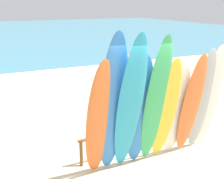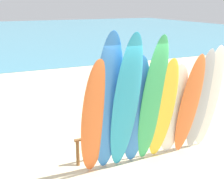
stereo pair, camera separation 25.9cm
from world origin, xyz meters
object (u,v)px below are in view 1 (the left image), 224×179
(surfboard_teal_2, at_px, (130,105))
(surfboard_green_4, at_px, (156,102))
(surfboard_grey_8, at_px, (202,100))
(surfboard_blue_3, at_px, (140,112))
(surfboard_orange_0, at_px, (99,119))
(surfboard_orange_7, at_px, (191,105))
(surfboard_white_6, at_px, (176,110))
(surfboard_rack, at_px, (145,131))
(surfboard_white_9, at_px, (210,97))
(surfboard_blue_1, at_px, (113,106))
(surfboard_yellow_5, at_px, (166,110))
(beachgoer_photographing, at_px, (134,68))
(beachgoer_near_rack, at_px, (129,75))

(surfboard_teal_2, xyz_separation_m, surfboard_green_4, (0.59, 0.04, -0.03))
(surfboard_teal_2, bearing_deg, surfboard_grey_8, 4.02)
(surfboard_blue_3, xyz_separation_m, surfboard_green_4, (0.28, -0.12, 0.19))
(surfboard_orange_0, bearing_deg, surfboard_teal_2, -19.95)
(surfboard_orange_7, bearing_deg, surfboard_green_4, 179.68)
(surfboard_orange_0, height_order, surfboard_white_6, surfboard_orange_0)
(surfboard_grey_8, bearing_deg, surfboard_teal_2, -177.74)
(surfboard_rack, height_order, surfboard_orange_7, surfboard_orange_7)
(surfboard_orange_7, distance_m, surfboard_white_9, 0.59)
(surfboard_blue_1, height_order, surfboard_teal_2, surfboard_blue_1)
(surfboard_yellow_5, relative_size, beachgoer_photographing, 1.46)
(surfboard_teal_2, relative_size, surfboard_grey_8, 1.20)
(surfboard_blue_1, distance_m, surfboard_white_9, 2.41)
(surfboard_grey_8, bearing_deg, surfboard_orange_0, 177.87)
(surfboard_blue_1, xyz_separation_m, surfboard_orange_7, (1.82, -0.03, -0.25))
(surfboard_yellow_5, height_order, beachgoer_photographing, surfboard_yellow_5)
(surfboard_teal_2, xyz_separation_m, surfboard_yellow_5, (0.88, 0.08, -0.26))
(surfboard_blue_1, bearing_deg, beachgoer_near_rack, 59.27)
(surfboard_white_6, distance_m, surfboard_grey_8, 0.65)
(surfboard_white_6, bearing_deg, surfboard_grey_8, 0.52)
(surfboard_rack, bearing_deg, surfboard_white_6, -44.16)
(surfboard_rack, relative_size, beachgoer_photographing, 2.00)
(surfboard_rack, xyz_separation_m, surfboard_white_9, (1.34, -0.48, 0.72))
(surfboard_blue_3, bearing_deg, surfboard_grey_8, 5.47)
(surfboard_yellow_5, height_order, surfboard_orange_7, surfboard_orange_7)
(surfboard_blue_1, height_order, surfboard_blue_3, surfboard_blue_1)
(surfboard_teal_2, distance_m, surfboard_white_9, 2.12)
(surfboard_rack, height_order, surfboard_blue_1, surfboard_blue_1)
(surfboard_yellow_5, bearing_deg, surfboard_blue_3, 176.55)
(surfboard_grey_8, bearing_deg, beachgoer_photographing, 75.09)
(surfboard_green_4, height_order, surfboard_white_9, surfboard_green_4)
(surfboard_white_6, relative_size, surfboard_grey_8, 0.89)
(surfboard_blue_1, height_order, surfboard_white_6, surfboard_blue_1)
(surfboard_green_4, bearing_deg, surfboard_yellow_5, 11.84)
(surfboard_blue_1, height_order, surfboard_white_9, surfboard_blue_1)
(surfboard_blue_1, relative_size, surfboard_teal_2, 0.99)
(surfboard_blue_3, height_order, surfboard_grey_8, surfboard_grey_8)
(surfboard_blue_3, xyz_separation_m, surfboard_grey_8, (1.55, -0.01, 0.01))
(surfboard_rack, distance_m, surfboard_yellow_5, 0.86)
(surfboard_orange_0, relative_size, surfboard_blue_1, 0.83)
(surfboard_blue_1, distance_m, surfboard_yellow_5, 1.21)
(surfboard_yellow_5, xyz_separation_m, surfboard_grey_8, (0.98, 0.06, 0.04))
(surfboard_blue_1, xyz_separation_m, surfboard_teal_2, (0.30, -0.11, -0.01))
(surfboard_orange_7, bearing_deg, surfboard_yellow_5, 177.01)
(surfboard_orange_0, relative_size, surfboard_yellow_5, 1.02)
(surfboard_teal_2, distance_m, surfboard_blue_3, 0.41)
(surfboard_yellow_5, bearing_deg, surfboard_orange_0, -178.32)
(surfboard_green_4, height_order, surfboard_orange_7, surfboard_green_4)
(surfboard_rack, xyz_separation_m, surfboard_white_6, (0.45, -0.44, 0.56))
(surfboard_rack, height_order, surfboard_white_9, surfboard_white_9)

